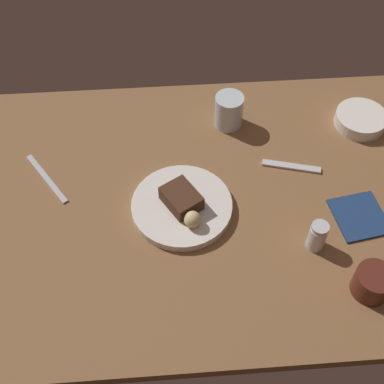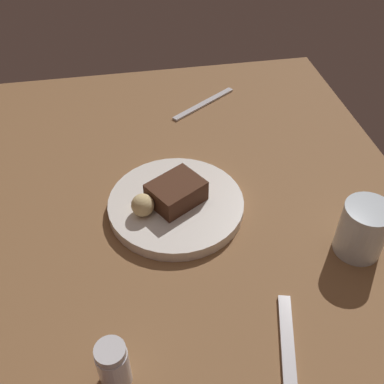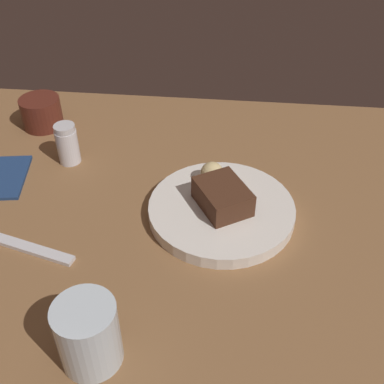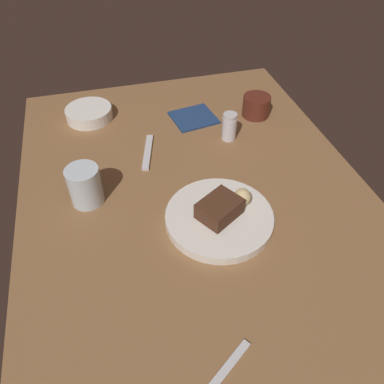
# 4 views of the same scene
# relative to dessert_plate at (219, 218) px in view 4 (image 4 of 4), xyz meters

# --- Properties ---
(dining_table) EXTENTS (1.20, 0.84, 0.03)m
(dining_table) POSITION_rel_dessert_plate_xyz_m (-0.08, -0.02, -0.03)
(dining_table) COLOR brown
(dining_table) RESTS_ON ground
(dessert_plate) EXTENTS (0.24, 0.24, 0.02)m
(dessert_plate) POSITION_rel_dessert_plate_xyz_m (0.00, 0.00, 0.00)
(dessert_plate) COLOR white
(dessert_plate) RESTS_ON dining_table
(chocolate_cake_slice) EXTENTS (0.11, 0.11, 0.04)m
(chocolate_cake_slice) POSITION_rel_dessert_plate_xyz_m (0.00, -0.00, 0.03)
(chocolate_cake_slice) COLOR #472819
(chocolate_cake_slice) RESTS_ON dessert_plate
(bread_roll) EXTENTS (0.04, 0.04, 0.04)m
(bread_roll) POSITION_rel_dessert_plate_xyz_m (-0.02, 0.06, 0.03)
(bread_roll) COLOR #DBC184
(bread_roll) RESTS_ON dessert_plate
(salt_shaker) EXTENTS (0.04, 0.04, 0.08)m
(salt_shaker) POSITION_rel_dessert_plate_xyz_m (-0.30, 0.12, 0.03)
(salt_shaker) COLOR silver
(salt_shaker) RESTS_ON dining_table
(water_glass) EXTENTS (0.08, 0.08, 0.09)m
(water_glass) POSITION_rel_dessert_plate_xyz_m (-0.14, -0.28, 0.04)
(water_glass) COLOR silver
(water_glass) RESTS_ON dining_table
(side_bowl) EXTENTS (0.14, 0.14, 0.04)m
(side_bowl) POSITION_rel_dessert_plate_xyz_m (-0.50, -0.25, 0.01)
(side_bowl) COLOR white
(side_bowl) RESTS_ON dining_table
(coffee_cup) EXTENTS (0.08, 0.08, 0.06)m
(coffee_cup) POSITION_rel_dessert_plate_xyz_m (-0.39, 0.24, 0.02)
(coffee_cup) COLOR #562319
(coffee_cup) RESTS_ON dining_table
(dessert_spoon) EXTENTS (0.15, 0.06, 0.01)m
(dessert_spoon) POSITION_rel_dessert_plate_xyz_m (-0.29, -0.11, -0.01)
(dessert_spoon) COLOR silver
(dessert_spoon) RESTS_ON dining_table
(folded_napkin) EXTENTS (0.14, 0.14, 0.01)m
(folded_napkin) POSITION_rel_dessert_plate_xyz_m (-0.42, 0.05, -0.01)
(folded_napkin) COLOR navy
(folded_napkin) RESTS_ON dining_table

